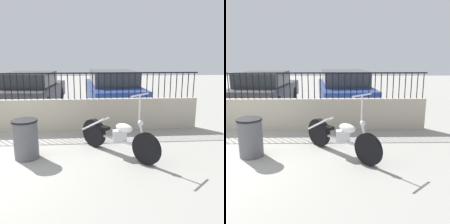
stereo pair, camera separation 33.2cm
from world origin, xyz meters
The scene contains 6 objects.
low_wall centered at (0.00, 2.25, 0.44)m, with size 10.43×0.18×0.87m.
fence_railing centered at (0.00, 2.25, 1.35)m, with size 10.43×0.04×0.72m.
motorcycle_silver centered at (2.76, 0.51, 0.38)m, with size 1.51×1.62×1.35m.
trash_bin centered at (0.97, 0.38, 0.40)m, with size 0.51×0.51×0.80m.
car_dark_grey centered at (-0.06, 5.36, 0.70)m, with size 2.13×4.16×1.39m.
car_blue centered at (3.07, 5.08, 0.73)m, with size 2.17×4.60×1.46m.
Camera 1 is at (2.34, -4.49, 2.07)m, focal length 40.00 mm.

